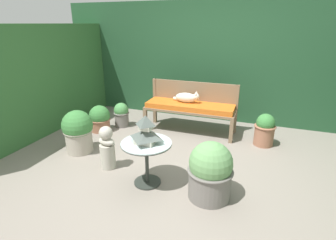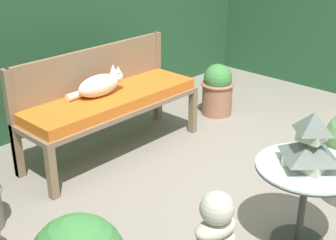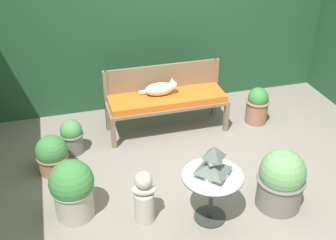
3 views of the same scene
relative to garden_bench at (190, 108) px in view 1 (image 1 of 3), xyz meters
name	(u,v)px [view 1 (image 1 of 3)]	position (x,y,z in m)	size (l,w,h in m)	color
ground	(179,164)	(0.20, -1.19, -0.45)	(30.00, 30.00, 0.00)	gray
foliage_hedge_back	(216,60)	(0.20, 1.23, 0.69)	(6.40, 0.82, 2.28)	#234C2D
foliage_hedge_left	(26,81)	(-2.65, -0.99, 0.48)	(0.70, 3.61, 1.87)	#336633
garden_bench	(190,108)	(0.00, 0.00, 0.00)	(1.61, 0.52, 0.53)	#7F664C
bench_backrest	(194,94)	(0.00, 0.24, 0.19)	(1.61, 0.06, 0.88)	#7F664C
cat	(187,98)	(-0.08, 0.05, 0.17)	(0.50, 0.20, 0.22)	silver
patio_table	(147,152)	(-0.03, -1.78, -0.02)	(0.61, 0.61, 0.55)	#2D332D
pagoda_birdhouse	(146,131)	(-0.03, -1.78, 0.24)	(0.30, 0.30, 0.34)	beige
garden_bust	(107,148)	(-0.69, -1.62, -0.16)	(0.28, 0.20, 0.61)	#B7B2A3
potted_plant_patio_mid	(121,114)	(-1.30, -0.19, -0.22)	(0.30, 0.30, 0.46)	slate
potted_plant_bench_right	(78,131)	(-1.37, -1.35, -0.11)	(0.46, 0.46, 0.66)	#ADA393
potted_plant_path_edge	(100,119)	(-1.55, -0.53, -0.22)	(0.38, 0.38, 0.48)	#9E664C
potted_plant_table_far	(210,171)	(0.74, -1.78, -0.12)	(0.51, 0.51, 0.68)	slate
potted_plant_table_near	(265,130)	(1.29, -0.12, -0.19)	(0.34, 0.34, 0.53)	#9E664C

